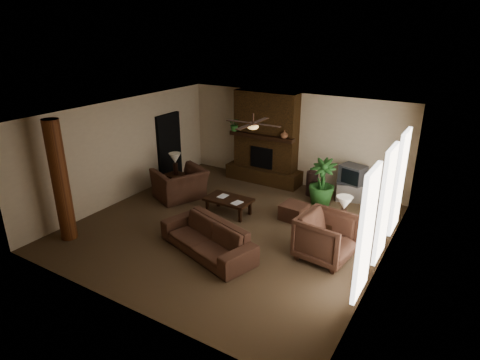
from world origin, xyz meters
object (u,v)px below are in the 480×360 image
Objects in this scene: armchair_right at (326,235)px; lamp_right at (344,205)px; coffee_table at (229,201)px; ottoman at (294,212)px; tv_stand at (351,191)px; side_table_right at (339,234)px; floor_plant at (321,192)px; sofa at (207,233)px; log_column at (60,181)px; floor_vase at (312,181)px; side_table_left at (175,183)px; armchair_left at (180,179)px; lamp_left at (175,160)px.

armchair_right is 1.67× the size of lamp_right.
coffee_table is 2.00× the size of ottoman.
side_table_right reaches higher than tv_stand.
floor_plant is (-1.07, 2.61, -0.18)m from armchair_right.
coffee_table is at bearing -134.82° from floor_plant.
sofa is 4.77m from tv_stand.
floor_vase is at bearing 53.88° from log_column.
floor_plant is at bearing -151.35° from tv_stand.
side_table_right is (5.15, -0.52, 0.00)m from side_table_left.
log_column is 3.33m from armchair_left.
tv_stand is at bearing 24.80° from lamp_left.
coffee_table is (-0.64, 1.84, -0.08)m from sofa.
lamp_right is at bearing -5.96° from lamp_left.
armchair_left is at bearing -169.65° from tv_stand.
log_column is 3.63m from side_table_left.
coffee_table is 1.70m from ottoman.
side_table_right is (4.71, -0.21, -0.30)m from armchair_left.
floor_vase is at bearing 59.13° from coffee_table.
armchair_left reaches higher than floor_vase.
armchair_left reaches higher than floor_plant.
side_table_right is (1.15, -1.92, -0.08)m from floor_plant.
side_table_right is at bearing 111.35° from armchair_left.
sofa is 3.61m from lamp_left.
sofa is at bearing -132.23° from tv_stand.
armchair_right reaches higher than ottoman.
side_table_left is (-5.07, 1.21, -0.27)m from armchair_right.
tv_stand is (0.89, 1.95, 0.05)m from ottoman.
lamp_right is (5.14, -0.54, 0.00)m from lamp_left.
floor_plant is at bearing 28.68° from armchair_right.
lamp_left is (-3.49, -1.87, 0.57)m from floor_vase.
armchair_left reaches higher than ottoman.
ottoman is (0.95, 2.45, -0.26)m from sofa.
ottoman is 1.09× the size of side_table_left.
tv_stand is 0.66× the size of floor_plant.
lamp_right reaches higher than armchair_left.
tv_stand is (4.20, 2.41, -0.33)m from armchair_left.
lamp_right is at bearing 111.04° from armchair_left.
sofa is 1.82× the size of floor_plant.
log_column reaches higher than side_table_right.
tv_stand is 1.31× the size of lamp_left.
sofa reaches higher than coffee_table.
side_table_left is at bearing 174.02° from lamp_right.
ottoman is 2.15m from tv_stand.
side_table_left reaches higher than ottoman.
floor_plant is at bearing 120.94° from side_table_right.
armchair_right is (4.63, -0.91, -0.04)m from armchair_left.
tv_stand is 1.31× the size of lamp_right.
ottoman is at bearing -101.58° from floor_plant.
armchair_right is (2.27, 1.08, 0.09)m from sofa.
side_table_left is (-4.01, -1.40, -0.08)m from floor_plant.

